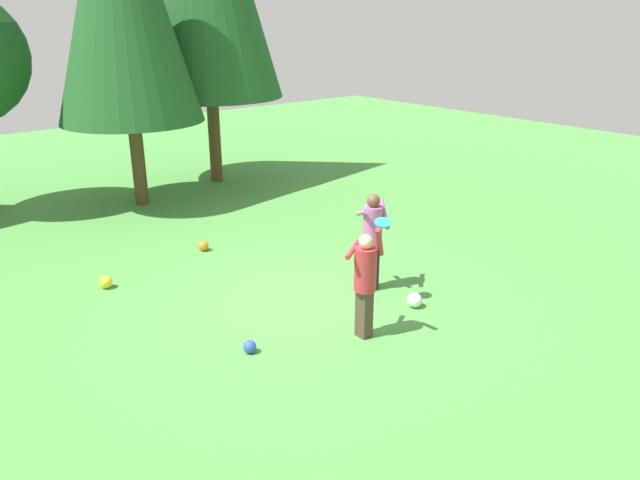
# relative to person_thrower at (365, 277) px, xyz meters

# --- Properties ---
(ground_plane) EXTENTS (40.00, 40.00, 0.00)m
(ground_plane) POSITION_rel_person_thrower_xyz_m (0.05, 1.75, -1.00)
(ground_plane) COLOR #4C9342
(person_thrower) EXTENTS (0.66, 0.66, 1.85)m
(person_thrower) POSITION_rel_person_thrower_xyz_m (0.00, 0.00, 0.00)
(person_thrower) COLOR #4C382D
(person_thrower) RESTS_ON ground_plane
(person_catcher) EXTENTS (0.70, 0.74, 1.79)m
(person_catcher) POSITION_rel_person_thrower_xyz_m (1.30, 1.17, 0.07)
(person_catcher) COLOR black
(person_catcher) RESTS_ON ground_plane
(frisbee) EXTENTS (0.37, 0.37, 0.10)m
(frisbee) POSITION_rel_person_thrower_xyz_m (0.97, 0.62, 0.49)
(frisbee) COLOR #2393D1
(ball_white) EXTENTS (0.25, 0.25, 0.25)m
(ball_white) POSITION_rel_person_thrower_xyz_m (1.35, 0.16, -0.87)
(ball_white) COLOR white
(ball_white) RESTS_ON ground_plane
(ball_orange) EXTENTS (0.22, 0.22, 0.22)m
(ball_orange) POSITION_rel_person_thrower_xyz_m (-0.10, 4.80, -0.89)
(ball_orange) COLOR orange
(ball_orange) RESTS_ON ground_plane
(ball_yellow) EXTENTS (0.24, 0.24, 0.24)m
(ball_yellow) POSITION_rel_person_thrower_xyz_m (-2.40, 4.28, -0.88)
(ball_yellow) COLOR yellow
(ball_yellow) RESTS_ON ground_plane
(ball_blue) EXTENTS (0.20, 0.20, 0.20)m
(ball_blue) POSITION_rel_person_thrower_xyz_m (-1.64, 0.71, -0.90)
(ball_blue) COLOR blue
(ball_blue) RESTS_ON ground_plane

